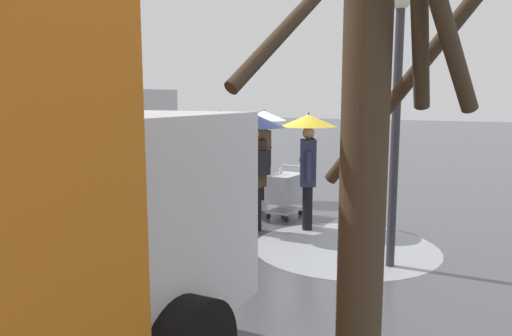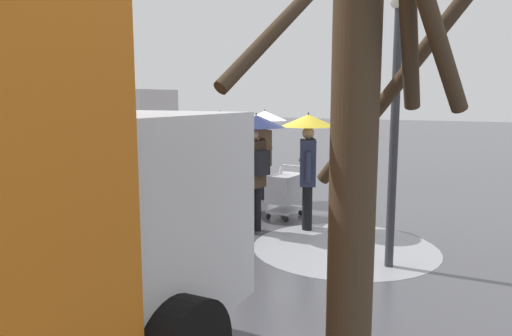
% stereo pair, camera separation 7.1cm
% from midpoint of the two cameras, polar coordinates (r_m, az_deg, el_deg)
% --- Properties ---
extents(ground_plane, '(90.00, 90.00, 0.00)m').
position_cam_midpoint_polar(ground_plane, '(10.50, 1.93, -4.95)').
color(ground_plane, '#4C4C51').
extents(slush_patch_near_cluster, '(1.28, 1.28, 0.01)m').
position_cam_midpoint_polar(slush_patch_near_cluster, '(12.06, -7.93, -3.25)').
color(slush_patch_near_cluster, silver).
rests_on(slush_patch_near_cluster, ground).
extents(slush_patch_under_van, '(1.49, 1.49, 0.01)m').
position_cam_midpoint_polar(slush_patch_under_van, '(9.87, -19.30, -6.26)').
color(slush_patch_under_van, silver).
rests_on(slush_patch_under_van, ground).
extents(slush_patch_mid_street, '(2.73, 2.73, 0.01)m').
position_cam_midpoint_polar(slush_patch_mid_street, '(6.47, -25.43, -14.36)').
color(slush_patch_mid_street, silver).
rests_on(slush_patch_mid_street, ground).
extents(slush_patch_far_side, '(2.99, 2.99, 0.01)m').
position_cam_midpoint_polar(slush_patch_far_side, '(8.04, 10.75, -9.24)').
color(slush_patch_far_side, '#999BA0').
rests_on(slush_patch_far_side, ground).
extents(cargo_van_parked_right, '(2.28, 5.38, 2.60)m').
position_cam_midpoint_polar(cargo_van_parked_right, '(13.22, -9.82, 2.87)').
color(cargo_van_parked_right, '#B7BABF').
rests_on(cargo_van_parked_right, ground).
extents(shopping_cart_vendor, '(0.62, 0.86, 1.04)m').
position_cam_midpoint_polar(shopping_cart_vendor, '(9.75, 3.65, -2.57)').
color(shopping_cart_vendor, '#B2B2B7').
rests_on(shopping_cart_vendor, ground).
extents(hand_dolly_boxes, '(0.62, 0.78, 1.32)m').
position_cam_midpoint_polar(hand_dolly_boxes, '(9.97, -1.46, -1.61)').
color(hand_dolly_boxes, '#515156').
rests_on(hand_dolly_boxes, ground).
extents(pedestrian_pink_side, '(1.04, 1.04, 2.15)m').
position_cam_midpoint_polar(pedestrian_pink_side, '(11.33, 1.11, 4.08)').
color(pedestrian_pink_side, black).
rests_on(pedestrian_pink_side, ground).
extents(pedestrian_black_side, '(1.04, 1.04, 2.15)m').
position_cam_midpoint_polar(pedestrian_black_side, '(10.16, -4.25, 3.65)').
color(pedestrian_black_side, black).
rests_on(pedestrian_black_side, ground).
extents(pedestrian_white_side, '(1.04, 1.04, 2.15)m').
position_cam_midpoint_polar(pedestrian_white_side, '(8.54, 0.12, 2.69)').
color(pedestrian_white_side, black).
rests_on(pedestrian_white_side, ground).
extents(pedestrian_far_side, '(1.04, 1.04, 2.15)m').
position_cam_midpoint_polar(pedestrian_far_side, '(8.83, 6.42, 2.91)').
color(pedestrian_far_side, black).
rests_on(pedestrian_far_side, ground).
extents(bare_tree_near, '(1.17, 1.14, 3.33)m').
position_cam_midpoint_polar(bare_tree_near, '(2.56, 12.27, -7.16)').
color(bare_tree_near, '#423323').
rests_on(bare_tree_near, ground).
extents(street_lamp, '(0.28, 0.28, 3.86)m').
position_cam_midpoint_polar(street_lamp, '(6.93, 16.53, 7.66)').
color(street_lamp, '#2D2D33').
rests_on(street_lamp, ground).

